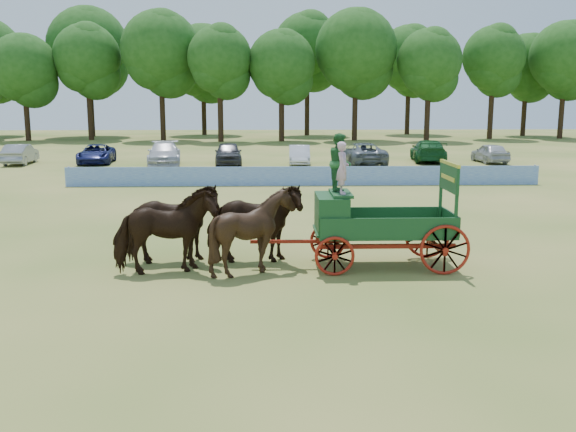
% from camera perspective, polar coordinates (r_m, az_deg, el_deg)
% --- Properties ---
extents(ground, '(160.00, 160.00, 0.00)m').
position_cam_1_polar(ground, '(17.83, 8.11, -5.13)').
color(ground, '#AA914C').
rests_on(ground, ground).
extents(horse_lead_left, '(2.99, 1.90, 2.33)m').
position_cam_1_polar(horse_lead_left, '(17.75, -10.88, -1.40)').
color(horse_lead_left, black).
rests_on(horse_lead_left, ground).
extents(horse_lead_right, '(2.90, 1.62, 2.33)m').
position_cam_1_polar(horse_lead_right, '(18.82, -10.37, -0.71)').
color(horse_lead_right, black).
rests_on(horse_lead_right, ground).
extents(horse_wheel_left, '(2.45, 2.26, 2.34)m').
position_cam_1_polar(horse_wheel_left, '(17.54, -3.11, -1.37)').
color(horse_wheel_left, black).
rests_on(horse_wheel_left, ground).
extents(horse_wheel_right, '(2.82, 1.38, 2.33)m').
position_cam_1_polar(horse_wheel_right, '(18.61, -3.04, -0.68)').
color(horse_wheel_right, black).
rests_on(horse_wheel_right, ground).
extents(farm_dray, '(6.00, 2.00, 3.78)m').
position_cam_1_polar(farm_dray, '(18.20, 6.26, 0.57)').
color(farm_dray, '#A61B10').
rests_on(farm_dray, ground).
extents(sponsor_banner, '(26.00, 0.08, 1.05)m').
position_cam_1_polar(sponsor_banner, '(35.22, 1.48, 3.57)').
color(sponsor_banner, blue).
rests_on(sponsor_banner, ground).
extents(parked_cars, '(41.38, 7.94, 1.64)m').
position_cam_1_polar(parked_cars, '(46.95, -3.27, 5.59)').
color(parked_cars, silver).
rests_on(parked_cars, ground).
extents(treeline, '(89.72, 21.21, 15.71)m').
position_cam_1_polar(treeline, '(77.59, -5.36, 13.94)').
color(treeline, '#382314').
rests_on(treeline, ground).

